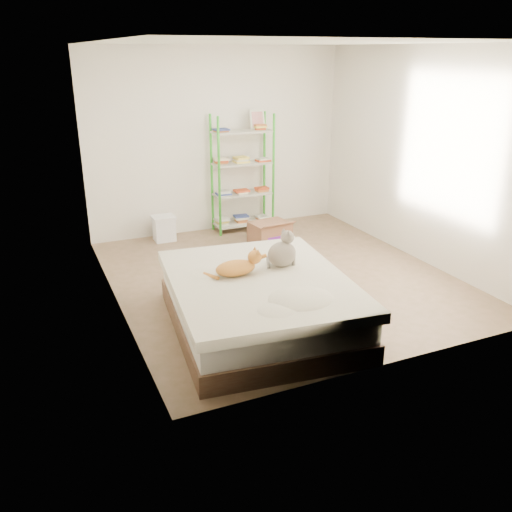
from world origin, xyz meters
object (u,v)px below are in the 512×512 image
orange_cat (235,266)px  grey_cat (282,249)px  bed (259,303)px  white_bin (164,228)px  cardboard_box (270,234)px  shelf_unit (243,177)px

orange_cat → grey_cat: bearing=5.0°
bed → orange_cat: size_ratio=4.71×
grey_cat → white_bin: size_ratio=1.02×
orange_cat → white_bin: orange_cat is taller
orange_cat → white_bin: 2.78m
orange_cat → grey_cat: grey_cat is taller
orange_cat → grey_cat: (0.51, 0.04, 0.09)m
cardboard_box → white_bin: bearing=140.0°
orange_cat → cardboard_box: bearing=57.5°
cardboard_box → grey_cat: bearing=-118.0°
bed → shelf_unit: bearing=76.7°
grey_cat → shelf_unit: size_ratio=0.21×
orange_cat → grey_cat: size_ratio=1.28×
bed → white_bin: size_ratio=6.14×
orange_cat → cardboard_box: 2.33m
bed → cardboard_box: size_ratio=4.10×
cardboard_box → white_bin: size_ratio=1.50×
shelf_unit → white_bin: (-1.22, -0.03, -0.62)m
grey_cat → shelf_unit: shelf_unit is taller
orange_cat → bed: bearing=-39.7°
grey_cat → white_bin: grey_cat is taller
cardboard_box → orange_cat: bearing=-129.6°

